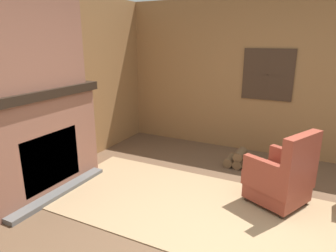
{
  "coord_description": "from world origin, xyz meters",
  "views": [
    {
      "loc": [
        0.59,
        -2.5,
        1.95
      ],
      "look_at": [
        -1.03,
        0.72,
        0.9
      ],
      "focal_mm": 32.0,
      "sensor_mm": 36.0,
      "label": 1
    }
  ],
  "objects": [
    {
      "name": "area_rug",
      "position": [
        -0.3,
        0.49,
        0.01
      ],
      "size": [
        4.22,
        1.72,
        0.01
      ],
      "color": "#997A56",
      "rests_on": "ground"
    },
    {
      "name": "chimney_breast",
      "position": [
        -2.54,
        0.0,
        1.99
      ],
      "size": [
        0.38,
        1.5,
        1.26
      ],
      "color": "brown",
      "rests_on": "fireplace_hearth"
    },
    {
      "name": "storage_case",
      "position": [
        -2.58,
        0.37,
        1.42
      ],
      "size": [
        0.16,
        0.22,
        0.12
      ],
      "color": "brown",
      "rests_on": "fireplace_hearth"
    },
    {
      "name": "fireplace_hearth",
      "position": [
        -2.53,
        0.0,
        0.68
      ],
      "size": [
        0.64,
        1.8,
        1.36
      ],
      "color": "brown",
      "rests_on": "ground"
    },
    {
      "name": "ground_plane",
      "position": [
        0.0,
        0.0,
        0.0
      ],
      "size": [
        14.0,
        14.0,
        0.0
      ],
      "primitive_type": "plane",
      "color": "brown"
    },
    {
      "name": "wood_panel_wall_back",
      "position": [
        -0.0,
        2.78,
        1.32
      ],
      "size": [
        6.11,
        0.09,
        2.64
      ],
      "color": "olive",
      "rests_on": "ground"
    },
    {
      "name": "wood_panel_wall_left",
      "position": [
        -2.78,
        0.0,
        1.32
      ],
      "size": [
        0.06,
        6.11,
        2.64
      ],
      "color": "olive",
      "rests_on": "ground"
    },
    {
      "name": "armchair",
      "position": [
        0.34,
        1.02,
        0.35
      ],
      "size": [
        0.83,
        0.83,
        0.95
      ],
      "rotation": [
        0.0,
        0.0,
        2.69
      ],
      "color": "brown",
      "rests_on": "ground"
    },
    {
      "name": "firewood_stack",
      "position": [
        -0.38,
        1.95,
        0.1
      ],
      "size": [
        0.45,
        0.36,
        0.27
      ],
      "rotation": [
        0.0,
        0.0,
        -0.01
      ],
      "color": "brown",
      "rests_on": "ground"
    }
  ]
}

